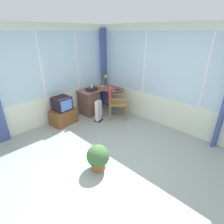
{
  "coord_description": "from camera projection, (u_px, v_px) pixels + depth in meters",
  "views": [
    {
      "loc": [
        -1.91,
        -1.96,
        2.36
      ],
      "look_at": [
        0.47,
        0.37,
        0.82
      ],
      "focal_mm": 28.26,
      "sensor_mm": 36.0,
      "label": 1
    }
  ],
  "objects": [
    {
      "name": "space_heater",
      "position": [
        99.0,
        110.0,
        4.98
      ],
      "size": [
        0.29,
        0.23,
        0.62
      ],
      "color": "silver",
      "rests_on": "ground"
    },
    {
      "name": "north_window_panel",
      "position": [
        42.0,
        78.0,
        4.46
      ],
      "size": [
        4.27,
        0.07,
        2.55
      ],
      "color": "silver",
      "rests_on": "ground"
    },
    {
      "name": "spray_bottle",
      "position": [
        92.0,
        87.0,
        5.24
      ],
      "size": [
        0.06,
        0.06,
        0.22
      ],
      "color": "silver",
      "rests_on": "desk"
    },
    {
      "name": "desk",
      "position": [
        90.0,
        101.0,
        5.39
      ],
      "size": [
        1.19,
        0.89,
        0.74
      ],
      "color": "brown",
      "rests_on": "ground"
    },
    {
      "name": "east_window_panel",
      "position": [
        171.0,
        79.0,
        4.35
      ],
      "size": [
        0.07,
        4.71,
        2.55
      ],
      "color": "silver",
      "rests_on": "ground"
    },
    {
      "name": "curtain_corner",
      "position": [
        104.0,
        69.0,
        5.71
      ],
      "size": [
        0.24,
        0.09,
        2.45
      ],
      "primitive_type": "cube",
      "rotation": [
        0.0,
        0.0,
        0.11
      ],
      "color": "#425291",
      "rests_on": "ground"
    },
    {
      "name": "paper_tray",
      "position": [
        92.0,
        89.0,
        5.25
      ],
      "size": [
        0.32,
        0.25,
        0.09
      ],
      "primitive_type": "cube",
      "rotation": [
        0.0,
        0.0,
        0.09
      ],
      "color": "#232128",
      "rests_on": "desk"
    },
    {
      "name": "potted_plant",
      "position": [
        98.0,
        157.0,
        3.22
      ],
      "size": [
        0.42,
        0.42,
        0.5
      ],
      "color": "#9E5F30",
      "rests_on": "ground"
    },
    {
      "name": "tv_remote",
      "position": [
        117.0,
        89.0,
        5.33
      ],
      "size": [
        0.12,
        0.15,
        0.02
      ],
      "primitive_type": "cube",
      "rotation": [
        0.0,
        0.0,
        0.57
      ],
      "color": "black",
      "rests_on": "desk"
    },
    {
      "name": "tv_on_stand",
      "position": [
        63.0,
        112.0,
        4.81
      ],
      "size": [
        0.68,
        0.5,
        0.78
      ],
      "color": "brown",
      "rests_on": "ground"
    },
    {
      "name": "desk_lamp",
      "position": [
        106.0,
        79.0,
        5.55
      ],
      "size": [
        0.23,
        0.2,
        0.38
      ],
      "color": "yellow",
      "rests_on": "desk"
    },
    {
      "name": "wooden_armchair",
      "position": [
        114.0,
        98.0,
        5.03
      ],
      "size": [
        0.68,
        0.68,
        0.96
      ],
      "color": "olive",
      "rests_on": "ground"
    },
    {
      "name": "ground",
      "position": [
        109.0,
        164.0,
        3.49
      ],
      "size": [
        5.27,
        5.71,
        0.06
      ],
      "primitive_type": "cube",
      "color": "#929A93"
    }
  ]
}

